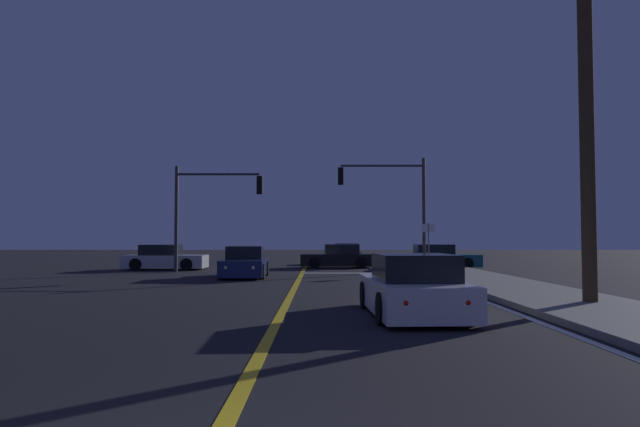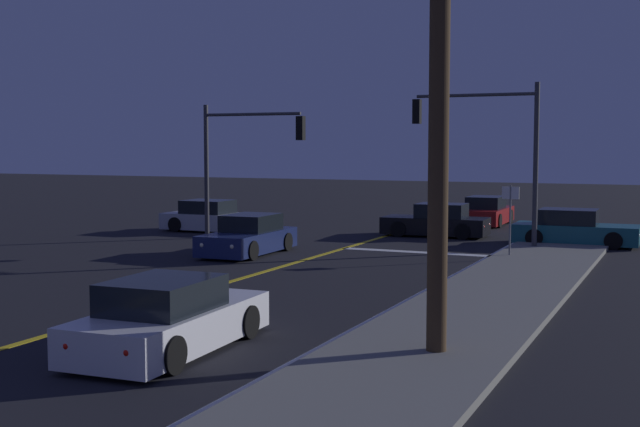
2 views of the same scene
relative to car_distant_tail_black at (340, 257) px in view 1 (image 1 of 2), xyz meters
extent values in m
cube|color=slate|center=(5.20, -16.58, -0.51)|extent=(3.20, 46.24, 0.15)
cube|color=gold|center=(-1.90, -16.58, -0.58)|extent=(0.20, 43.68, 0.01)
cube|color=white|center=(3.35, -16.58, -0.58)|extent=(0.16, 43.68, 0.01)
cube|color=white|center=(0.85, -5.23, -0.58)|extent=(5.50, 0.50, 0.01)
cube|color=black|center=(-0.06, 0.00, -0.14)|extent=(4.27, 1.91, 0.68)
cube|color=black|center=(0.19, 0.01, 0.46)|extent=(1.99, 1.58, 0.60)
cylinder|color=black|center=(-1.33, -0.87, -0.26)|extent=(0.65, 0.24, 0.64)
cylinder|color=black|center=(-1.39, 0.76, -0.26)|extent=(0.65, 0.24, 0.64)
cylinder|color=black|center=(1.27, -0.77, -0.26)|extent=(0.65, 0.24, 0.64)
cylinder|color=black|center=(1.21, 0.86, -0.26)|extent=(0.65, 0.24, 0.64)
sphere|color=#FFF4CC|center=(-2.08, -0.62, -0.06)|extent=(0.18, 0.18, 0.18)
sphere|color=#FFF4CC|center=(-2.12, 0.46, -0.06)|extent=(0.18, 0.18, 0.18)
sphere|color=red|center=(2.01, -0.46, -0.06)|extent=(0.14, 0.14, 0.14)
sphere|color=red|center=(1.97, 0.62, -0.06)|extent=(0.14, 0.14, 0.14)
cube|color=navy|center=(-4.27, -8.05, -0.14)|extent=(1.87, 4.30, 0.68)
cube|color=black|center=(-4.28, -7.79, 0.46)|extent=(1.56, 1.99, 0.60)
cylinder|color=black|center=(-3.42, -9.34, -0.26)|extent=(0.24, 0.65, 0.64)
cylinder|color=black|center=(-5.06, -9.39, -0.26)|extent=(0.24, 0.65, 0.64)
cylinder|color=black|center=(-3.49, -6.71, -0.26)|extent=(0.24, 0.65, 0.64)
cylinder|color=black|center=(-5.13, -6.75, -0.26)|extent=(0.24, 0.65, 0.64)
sphere|color=#FFF4CC|center=(-3.68, -10.10, -0.06)|extent=(0.18, 0.18, 0.18)
sphere|color=#FFF4CC|center=(-4.77, -10.13, -0.06)|extent=(0.18, 0.18, 0.18)
sphere|color=red|center=(-3.78, -5.96, -0.06)|extent=(0.14, 0.14, 0.14)
sphere|color=red|center=(-4.87, -5.98, -0.06)|extent=(0.14, 0.14, 0.14)
cube|color=silver|center=(0.98, -20.32, -0.14)|extent=(2.02, 4.48, 0.68)
cube|color=black|center=(0.99, -20.59, 0.46)|extent=(1.66, 2.09, 0.60)
cylinder|color=black|center=(0.06, -19.00, -0.26)|extent=(0.25, 0.65, 0.64)
cylinder|color=black|center=(1.77, -18.92, -0.26)|extent=(0.25, 0.65, 0.64)
cylinder|color=black|center=(0.18, -21.73, -0.26)|extent=(0.25, 0.65, 0.64)
cylinder|color=black|center=(1.89, -21.65, -0.26)|extent=(0.25, 0.65, 0.64)
sphere|color=#FFF4CC|center=(0.32, -18.21, -0.06)|extent=(0.18, 0.18, 0.18)
sphere|color=#FFF4CC|center=(1.45, -18.16, -0.06)|extent=(0.18, 0.18, 0.18)
sphere|color=red|center=(0.51, -22.50, -0.06)|extent=(0.14, 0.14, 0.14)
sphere|color=red|center=(1.64, -22.45, -0.06)|extent=(0.14, 0.14, 0.14)
cube|color=#B2B5BA|center=(-9.32, -2.03, -0.14)|extent=(4.28, 1.90, 0.68)
cube|color=black|center=(-9.58, -2.03, 0.46)|extent=(1.97, 1.63, 0.60)
cylinder|color=black|center=(-7.99, -1.14, -0.26)|extent=(0.64, 0.22, 0.64)
cylinder|color=black|center=(-7.99, -2.92, -0.26)|extent=(0.64, 0.22, 0.64)
cylinder|color=black|center=(-10.65, -1.15, -0.26)|extent=(0.64, 0.22, 0.64)
cylinder|color=black|center=(-10.64, -2.92, -0.26)|extent=(0.64, 0.22, 0.64)
sphere|color=#FFF4CC|center=(-7.24, -1.44, -0.06)|extent=(0.18, 0.18, 0.18)
sphere|color=#FFF4CC|center=(-7.24, -2.62, -0.06)|extent=(0.18, 0.18, 0.18)
sphere|color=red|center=(-11.41, -1.45, -0.06)|extent=(0.14, 0.14, 0.14)
sphere|color=red|center=(-11.41, -2.62, -0.06)|extent=(0.14, 0.14, 0.14)
cube|color=maroon|center=(0.73, 5.76, -0.14)|extent=(1.78, 4.21, 0.68)
cube|color=black|center=(0.73, 5.51, 0.46)|extent=(1.52, 1.94, 0.60)
cylinder|color=black|center=(-0.09, 7.05, -0.26)|extent=(0.22, 0.64, 0.64)
cylinder|color=black|center=(1.54, 7.06, -0.26)|extent=(0.22, 0.64, 0.64)
cylinder|color=black|center=(-0.07, 4.45, -0.26)|extent=(0.22, 0.64, 0.64)
cylinder|color=black|center=(1.55, 4.46, -0.26)|extent=(0.22, 0.64, 0.64)
sphere|color=#FFF4CC|center=(0.18, 7.79, -0.06)|extent=(0.18, 0.18, 0.18)
sphere|color=#FFF4CC|center=(1.26, 7.80, -0.06)|extent=(0.18, 0.18, 0.18)
sphere|color=red|center=(0.20, 3.71, -0.06)|extent=(0.14, 0.14, 0.14)
sphere|color=red|center=(1.29, 3.71, -0.06)|extent=(0.14, 0.14, 0.14)
cube|color=#195960|center=(5.57, -0.90, -0.14)|extent=(4.45, 1.90, 0.68)
cube|color=black|center=(5.30, -0.90, 0.46)|extent=(2.06, 1.60, 0.60)
cylinder|color=black|center=(6.92, -0.02, -0.26)|extent=(0.64, 0.23, 0.64)
cylinder|color=black|center=(6.95, -1.72, -0.26)|extent=(0.64, 0.23, 0.64)
cylinder|color=black|center=(4.18, -0.07, -0.26)|extent=(0.64, 0.23, 0.64)
cylinder|color=black|center=(4.21, -1.77, -0.26)|extent=(0.64, 0.23, 0.64)
sphere|color=#FFF4CC|center=(7.71, -0.30, -0.06)|extent=(0.18, 0.18, 0.18)
sphere|color=#FFF4CC|center=(7.73, -1.42, -0.06)|extent=(0.18, 0.18, 0.18)
sphere|color=red|center=(3.39, -0.37, -0.06)|extent=(0.14, 0.14, 0.14)
sphere|color=red|center=(3.41, -1.50, -0.06)|extent=(0.14, 0.14, 0.14)
cylinder|color=#38383D|center=(4.40, -2.93, 2.36)|extent=(0.18, 0.18, 5.88)
cylinder|color=#38383D|center=(2.22, -2.93, 4.90)|extent=(4.36, 0.12, 0.12)
cube|color=black|center=(0.05, -2.93, 4.35)|extent=(0.28, 0.28, 0.90)
sphere|color=red|center=(0.05, -2.93, 4.62)|extent=(0.22, 0.22, 0.22)
sphere|color=#4C2D05|center=(0.05, -2.93, 4.35)|extent=(0.22, 0.22, 0.22)
sphere|color=#0A3814|center=(0.05, -2.93, 4.08)|extent=(0.22, 0.22, 0.22)
cylinder|color=#38383D|center=(-8.20, -4.33, 2.06)|extent=(0.18, 0.18, 5.28)
cylinder|color=#38383D|center=(-6.12, -4.33, 4.30)|extent=(4.14, 0.12, 0.12)
cube|color=black|center=(-4.05, -4.33, 3.75)|extent=(0.28, 0.28, 0.90)
sphere|color=red|center=(-4.05, -4.33, 4.02)|extent=(0.22, 0.22, 0.22)
sphere|color=#4C2D05|center=(-4.05, -4.33, 3.75)|extent=(0.22, 0.22, 0.22)
sphere|color=#0A3814|center=(-4.05, -4.33, 3.48)|extent=(0.22, 0.22, 0.22)
cylinder|color=#42301E|center=(5.50, -18.95, 4.48)|extent=(0.35, 0.35, 10.11)
cylinder|color=slate|center=(4.10, -5.73, 0.63)|extent=(0.06, 0.06, 2.41)
cube|color=white|center=(4.10, -5.73, 1.58)|extent=(0.56, 0.08, 0.40)
camera|label=1|loc=(-1.03, -32.89, 1.10)|focal=32.26mm
camera|label=2|loc=(9.47, -32.72, 3.10)|focal=46.89mm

